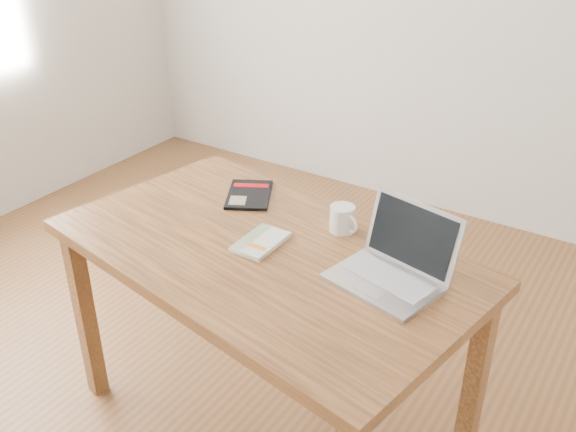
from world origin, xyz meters
The scene contains 6 objects.
room centered at (-0.07, 0.00, 1.36)m, with size 4.04×4.04×2.70m.
desk centered at (0.19, 0.06, 0.66)m, with size 1.43×0.97×0.75m.
white_guidebook centered at (0.17, 0.08, 0.76)m, with size 0.11×0.18×0.02m.
black_guidebook centered at (-0.06, 0.32, 0.76)m, with size 0.24×0.27×0.01m.
laptop centered at (0.59, 0.13, 0.79)m, with size 0.34×0.31×0.21m.
coffee_mug centered at (0.34, 0.29, 0.79)m, with size 0.11×0.08×0.09m.
Camera 1 is at (1.17, -1.31, 1.78)m, focal length 40.00 mm.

